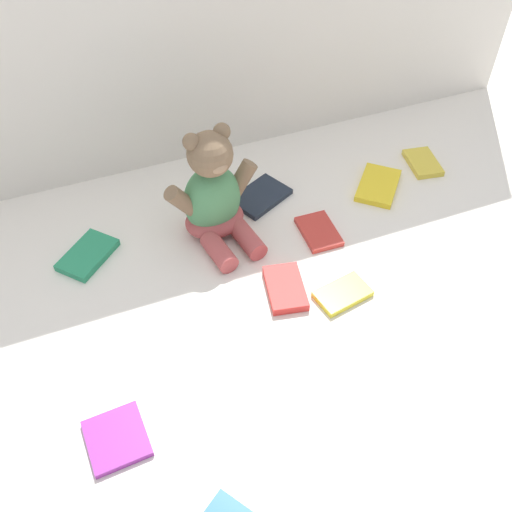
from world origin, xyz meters
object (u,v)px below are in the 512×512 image
book_case_2 (88,255)px  book_case_6 (343,294)px  book_case_7 (117,438)px  book_case_8 (260,196)px  book_case_5 (378,185)px  book_case_3 (285,288)px  book_case_0 (423,163)px  book_case_4 (319,233)px  teddy_bear (214,197)px

book_case_2 → book_case_6: (0.47, -0.30, -0.00)m
book_case_7 → book_case_8: 0.66m
book_case_5 → book_case_8: size_ratio=1.04×
book_case_8 → book_case_3: bearing=-37.3°
book_case_0 → book_case_4: size_ratio=0.97×
book_case_5 → book_case_7: 0.84m
teddy_bear → book_case_5: (0.42, -0.00, -0.09)m
teddy_bear → book_case_2: bearing=166.8°
book_case_4 → book_case_6: 0.18m
book_case_0 → book_case_4: (-0.35, -0.13, -0.00)m
book_case_7 → book_case_3: bearing=-156.6°
book_case_6 → book_case_8: 0.34m
book_case_3 → book_case_4: (0.14, 0.12, -0.00)m
book_case_3 → book_case_6: (0.10, -0.05, -0.00)m
book_case_3 → book_case_5: book_case_3 is taller
book_case_2 → book_case_3: size_ratio=1.07×
teddy_bear → book_case_6: size_ratio=2.41×
book_case_4 → book_case_8: 0.18m
book_case_4 → book_case_6: book_case_6 is taller
book_case_6 → book_case_7: book_case_6 is taller
book_case_5 → book_case_8: bearing=27.8°
book_case_0 → book_case_2: size_ratio=0.85×
teddy_bear → book_case_2: (-0.29, 0.02, -0.09)m
book_case_0 → book_case_6: (-0.39, -0.31, -0.00)m
book_case_0 → book_case_2: bearing=10.3°
teddy_bear → book_case_3: bearing=-80.8°
book_case_6 → book_case_5: bearing=128.6°
book_case_0 → book_case_5: same height
book_case_4 → book_case_2: bearing=-11.5°
book_case_3 → book_case_8: 0.29m
book_case_4 → book_case_6: size_ratio=1.01×
book_case_0 → book_case_6: size_ratio=0.98×
book_case_3 → book_case_7: size_ratio=1.14×
book_case_3 → book_case_4: bearing=-126.8°
book_case_0 → book_case_7: bearing=36.5°
teddy_bear → book_case_5: 0.43m
book_case_2 → book_case_4: book_case_2 is taller
book_case_2 → book_case_7: bearing=-46.4°
book_case_3 → book_case_7: 0.44m
teddy_bear → book_case_3: (0.08, -0.22, -0.09)m
book_case_0 → book_case_7: (-0.88, -0.45, -0.00)m
book_case_0 → book_case_6: 0.50m
book_case_2 → book_case_4: 0.51m
book_case_3 → book_case_5: bearing=-136.2°
book_case_2 → book_case_5: book_case_2 is taller
teddy_bear → book_case_4: 0.25m
book_case_5 → book_case_7: book_case_5 is taller
teddy_bear → book_case_7: bearing=-136.5°
book_case_0 → teddy_bear: bearing=12.7°
book_case_7 → book_case_8: size_ratio=0.78×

